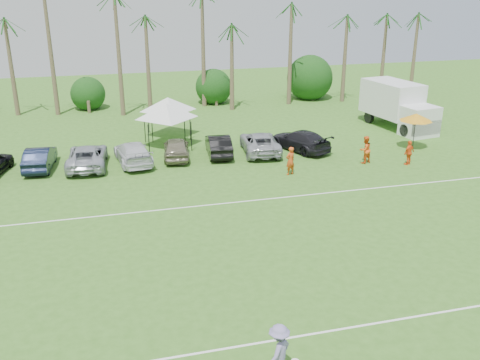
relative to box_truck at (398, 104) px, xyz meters
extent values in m
cube|color=white|center=(-18.62, -24.08, -1.96)|extent=(80.00, 0.10, 0.01)
cube|color=white|center=(-18.62, -12.08, -1.96)|extent=(80.00, 0.10, 0.01)
cone|color=brown|center=(-30.62, 11.92, 3.04)|extent=(0.44, 0.44, 10.00)
cone|color=brown|center=(-26.62, 11.92, 3.54)|extent=(0.44, 0.44, 11.00)
cone|color=brown|center=(-22.62, 11.92, 2.04)|extent=(0.44, 0.44, 8.00)
cone|color=brown|center=(-18.62, 11.92, 2.54)|extent=(0.44, 0.44, 9.00)
cone|color=brown|center=(-14.62, 11.92, 3.04)|extent=(0.44, 0.44, 10.00)
cone|color=brown|center=(-10.62, 11.92, 3.54)|extent=(0.44, 0.44, 11.00)
cone|color=brown|center=(-5.62, 11.92, 2.04)|extent=(0.44, 0.44, 8.00)
cone|color=brown|center=(-0.62, 11.92, 2.54)|extent=(0.44, 0.44, 9.00)
cone|color=brown|center=(4.38, 11.92, 3.04)|extent=(0.44, 0.44, 10.00)
cone|color=brown|center=(8.38, 11.92, 3.54)|extent=(0.44, 0.44, 11.00)
cylinder|color=brown|center=(-24.62, 12.92, -1.26)|extent=(0.30, 0.30, 1.40)
sphere|color=#103B10|center=(-24.62, 12.92, -0.16)|extent=(4.00, 4.00, 4.00)
cylinder|color=brown|center=(-12.62, 12.92, -1.26)|extent=(0.30, 0.30, 1.40)
sphere|color=#103B10|center=(-12.62, 12.92, -0.16)|extent=(4.00, 4.00, 4.00)
cylinder|color=brown|center=(-2.62, 12.92, -1.26)|extent=(0.30, 0.30, 1.40)
sphere|color=#103B10|center=(-2.62, 12.92, -0.16)|extent=(4.00, 4.00, 4.00)
imported|color=#D84C18|center=(-12.39, -8.57, -1.06)|extent=(0.77, 0.64, 1.81)
imported|color=orange|center=(-6.82, -7.67, -1.04)|extent=(1.06, 0.93, 1.85)
imported|color=#FE601C|center=(-4.18, -8.73, -1.14)|extent=(1.05, 0.76, 1.65)
cube|color=white|center=(-0.14, 0.88, 0.32)|extent=(3.53, 5.48, 2.78)
cube|color=white|center=(0.41, -2.63, -0.79)|extent=(2.83, 2.37, 2.33)
cube|color=black|center=(0.54, -3.46, -1.13)|extent=(2.58, 0.72, 1.11)
cube|color=#E5590C|center=(1.25, 1.10, -0.18)|extent=(0.30, 1.76, 1.00)
cylinder|color=black|center=(-0.72, -2.59, -1.46)|extent=(0.48, 1.04, 1.00)
cylinder|color=black|center=(1.47, -2.24, -1.46)|extent=(0.48, 1.04, 1.00)
cylinder|color=black|center=(-1.44, 2.03, -1.46)|extent=(0.48, 1.04, 1.00)
cylinder|color=black|center=(0.75, 2.37, -1.46)|extent=(0.48, 1.04, 1.00)
cylinder|color=black|center=(-20.50, -2.07, -0.89)|extent=(0.06, 0.06, 2.14)
cylinder|color=black|center=(-17.50, -2.07, -0.89)|extent=(0.06, 0.06, 2.14)
cylinder|color=black|center=(-20.50, 0.93, -0.89)|extent=(0.06, 0.06, 2.14)
cylinder|color=black|center=(-17.50, 0.93, -0.89)|extent=(0.06, 0.06, 2.14)
pyramid|color=silver|center=(-19.00, -0.57, 1.24)|extent=(4.61, 4.61, 1.07)
cylinder|color=black|center=(-19.97, 0.78, -0.94)|extent=(0.06, 0.06, 2.04)
cylinder|color=black|center=(-17.10, 0.78, -0.94)|extent=(0.06, 0.06, 2.04)
cylinder|color=black|center=(-19.97, 3.65, -0.94)|extent=(0.06, 0.06, 2.04)
cylinder|color=black|center=(-17.10, 3.65, -0.94)|extent=(0.06, 0.06, 2.04)
pyramid|color=silver|center=(-18.53, 2.21, 1.10)|extent=(4.41, 4.41, 1.02)
cylinder|color=black|center=(-1.90, -5.60, -0.80)|extent=(0.05, 0.05, 2.33)
cone|color=orange|center=(-1.90, -5.60, 0.37)|extent=(2.33, 2.33, 0.53)
imported|color=#877BAF|center=(-18.91, -25.70, -1.07)|extent=(1.30, 1.27, 1.79)
imported|color=black|center=(-27.62, -3.40, -1.24)|extent=(1.91, 4.51, 1.45)
imported|color=#A3A7B0|center=(-24.68, -3.80, -1.24)|extent=(2.75, 5.35, 1.45)
imported|color=silver|center=(-21.73, -3.80, -1.24)|extent=(2.57, 5.18, 1.45)
imported|color=#7B755C|center=(-18.79, -3.48, -1.24)|extent=(2.27, 4.43, 1.45)
imported|color=black|center=(-15.84, -3.47, -1.24)|extent=(1.97, 4.52, 1.45)
imported|color=#A4A6AC|center=(-12.90, -3.67, -1.24)|extent=(3.03, 5.46, 1.45)
imported|color=black|center=(-9.95, -3.83, -1.24)|extent=(3.79, 5.38, 1.45)
camera|label=1|loc=(-23.44, -38.31, 9.45)|focal=40.00mm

